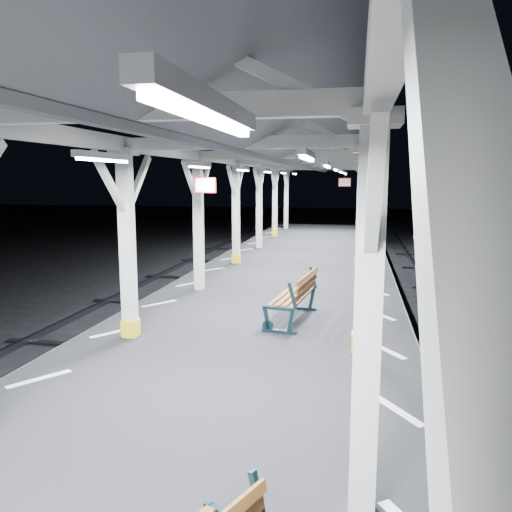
% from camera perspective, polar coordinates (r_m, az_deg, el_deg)
% --- Properties ---
extents(ground, '(120.00, 120.00, 0.00)m').
position_cam_1_polar(ground, '(7.33, -5.68, -22.54)').
color(ground, black).
rests_on(ground, ground).
extents(platform, '(6.00, 50.00, 1.00)m').
position_cam_1_polar(platform, '(7.08, -5.75, -19.08)').
color(platform, black).
rests_on(platform, ground).
extents(hazard_stripes_left, '(1.00, 48.00, 0.01)m').
position_cam_1_polar(hazard_stripes_left, '(7.89, -23.52, -12.75)').
color(hazard_stripes_left, silver).
rests_on(hazard_stripes_left, platform).
extents(hazard_stripes_right, '(1.00, 48.00, 0.01)m').
position_cam_1_polar(hazard_stripes_right, '(6.62, 15.83, -16.60)').
color(hazard_stripes_right, silver).
rests_on(hazard_stripes_right, platform).
extents(canopy, '(5.40, 49.00, 4.65)m').
position_cam_1_polar(canopy, '(6.29, -6.38, 15.60)').
color(canopy, beige).
rests_on(canopy, platform).
extents(bench_mid, '(0.90, 1.88, 0.98)m').
position_cam_1_polar(bench_mid, '(9.92, 4.67, -4.53)').
color(bench_mid, black).
rests_on(bench_mid, platform).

